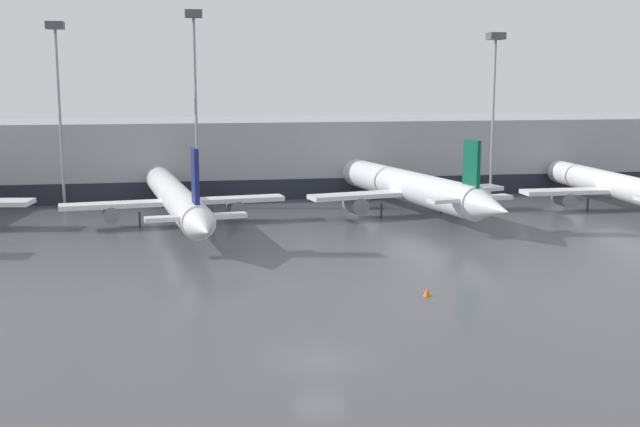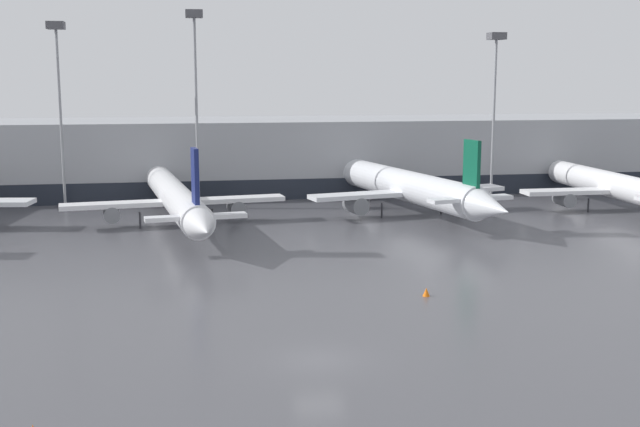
# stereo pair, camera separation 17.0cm
# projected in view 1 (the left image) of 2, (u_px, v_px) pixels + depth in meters

# --- Properties ---
(ground_plane) EXTENTS (320.00, 320.00, 0.00)m
(ground_plane) POSITION_uv_depth(u_px,v_px,m) (320.00, 361.00, 40.66)
(ground_plane) COLOR #4C4C51
(terminal_building) EXTENTS (160.00, 30.23, 9.00)m
(terminal_building) POSITION_uv_depth(u_px,v_px,m) (234.00, 156.00, 100.02)
(terminal_building) COLOR #9EA0A5
(terminal_building) RESTS_ON ground_plane
(parked_jet_0) EXTENTS (21.57, 38.95, 8.65)m
(parked_jet_0) POSITION_uv_depth(u_px,v_px,m) (174.00, 197.00, 77.43)
(parked_jet_0) COLOR white
(parked_jet_0) RESTS_ON ground_plane
(parked_jet_1) EXTENTS (20.61, 31.92, 8.58)m
(parked_jet_1) POSITION_uv_depth(u_px,v_px,m) (615.00, 186.00, 85.98)
(parked_jet_1) COLOR white
(parked_jet_1) RESTS_ON ground_plane
(parked_jet_4) EXTENTS (21.83, 34.70, 8.65)m
(parked_jet_4) POSITION_uv_depth(u_px,v_px,m) (409.00, 187.00, 83.09)
(parked_jet_4) COLOR silver
(parked_jet_4) RESTS_ON ground_plane
(traffic_cone_0) EXTENTS (0.48, 0.48, 0.56)m
(traffic_cone_0) POSITION_uv_depth(u_px,v_px,m) (427.00, 292.00, 52.57)
(traffic_cone_0) COLOR orange
(traffic_cone_0) RESTS_ON ground_plane
(apron_light_mast_0) EXTENTS (1.80, 1.80, 19.18)m
(apron_light_mast_0) POSITION_uv_depth(u_px,v_px,m) (495.00, 69.00, 91.93)
(apron_light_mast_0) COLOR gray
(apron_light_mast_0) RESTS_ON ground_plane
(apron_light_mast_3) EXTENTS (1.80, 1.80, 19.97)m
(apron_light_mast_3) POSITION_uv_depth(u_px,v_px,m) (57.00, 64.00, 85.15)
(apron_light_mast_3) COLOR gray
(apron_light_mast_3) RESTS_ON ground_plane
(apron_light_mast_4) EXTENTS (1.80, 1.80, 21.14)m
(apron_light_mast_4) POSITION_uv_depth(u_px,v_px,m) (194.00, 56.00, 84.74)
(apron_light_mast_4) COLOR gray
(apron_light_mast_4) RESTS_ON ground_plane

